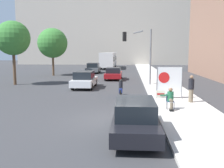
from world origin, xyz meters
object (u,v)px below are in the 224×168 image
object	(u,v)px
traffic_light_pole	(140,47)
motorcycle_on_road	(121,89)
car_on_road_distant	(93,68)
city_bus_on_road	(109,59)
car_on_road_nearest	(84,80)
street_tree_midblock	(53,43)
parked_car_curbside	(135,117)
car_on_road_midblock	(114,73)
street_tree_near_curb	(13,38)
protest_banner	(169,82)
jogger_on_sidewalk	(191,89)
seated_protester	(170,98)

from	to	relation	value
traffic_light_pole	motorcycle_on_road	bearing A→B (deg)	-105.86
car_on_road_distant	city_bus_on_road	bearing A→B (deg)	82.99
car_on_road_nearest	street_tree_midblock	bearing A→B (deg)	119.27
parked_car_curbside	car_on_road_midblock	distance (m)	19.71
car_on_road_midblock	street_tree_near_curb	size ratio (longest dim) A/B	0.69
street_tree_midblock	city_bus_on_road	bearing A→B (deg)	67.99
protest_banner	car_on_road_nearest	world-z (taller)	protest_banner
jogger_on_sidewalk	protest_banner	size ratio (longest dim) A/B	0.80
car_on_road_midblock	car_on_road_distant	world-z (taller)	car_on_road_distant
car_on_road_nearest	motorcycle_on_road	distance (m)	5.53
car_on_road_midblock	street_tree_near_curb	world-z (taller)	street_tree_near_curb
motorcycle_on_road	street_tree_near_curb	world-z (taller)	street_tree_near_curb
protest_banner	car_on_road_midblock	distance (m)	13.21
seated_protester	traffic_light_pole	distance (m)	10.58
traffic_light_pole	seated_protester	bearing A→B (deg)	-83.24
protest_banner	motorcycle_on_road	xyz separation A→B (m)	(-3.27, 1.10, -0.70)
street_tree_midblock	seated_protester	bearing A→B (deg)	-57.88
seated_protester	car_on_road_distant	xyz separation A→B (m)	(-7.72, 24.44, -0.01)
parked_car_curbside	car_on_road_distant	distance (m)	28.90
traffic_light_pole	car_on_road_distant	xyz separation A→B (m)	(-6.53, 14.33, -2.89)
seated_protester	street_tree_near_curb	size ratio (longest dim) A/B	0.19
seated_protester	street_tree_near_curb	xyz separation A→B (m)	(-13.50, 10.35, 3.77)
protest_banner	car_on_road_distant	size ratio (longest dim) A/B	0.49
car_on_road_distant	street_tree_midblock	distance (m)	7.47
seated_protester	car_on_road_distant	world-z (taller)	car_on_road_distant
protest_banner	street_tree_midblock	bearing A→B (deg)	127.89
protest_banner	car_on_road_nearest	distance (m)	8.64
protest_banner	street_tree_near_curb	xyz separation A→B (m)	(-13.95, 7.04, 3.30)
city_bus_on_road	street_tree_near_curb	xyz separation A→B (m)	(-7.17, -25.42, 2.77)
protest_banner	car_on_road_nearest	size ratio (longest dim) A/B	0.48
seated_protester	jogger_on_sidewalk	world-z (taller)	jogger_on_sidewalk
seated_protester	city_bus_on_road	distance (m)	36.35
traffic_light_pole	parked_car_curbside	bearing A→B (deg)	-93.10
car_on_road_midblock	motorcycle_on_road	bearing A→B (deg)	-83.68
protest_banner	car_on_road_midblock	xyz separation A→B (m)	(-4.52, 12.40, -0.53)
seated_protester	street_tree_midblock	size ratio (longest dim) A/B	0.18
parked_car_curbside	street_tree_midblock	distance (m)	26.56
protest_banner	car_on_road_nearest	bearing A→B (deg)	141.01
car_on_road_nearest	car_on_road_distant	size ratio (longest dim) A/B	1.03
car_on_road_distant	street_tree_midblock	xyz separation A→B (m)	(-4.92, -4.29, 3.64)
city_bus_on_road	traffic_light_pole	bearing A→B (deg)	-78.69
parked_car_curbside	jogger_on_sidewalk	bearing A→B (deg)	59.20
car_on_road_distant	motorcycle_on_road	world-z (taller)	car_on_road_distant
street_tree_midblock	parked_car_curbside	bearing A→B (deg)	-66.02
seated_protester	traffic_light_pole	size ratio (longest dim) A/B	0.23
seated_protester	traffic_light_pole	world-z (taller)	traffic_light_pole
street_tree_midblock	motorcycle_on_road	bearing A→B (deg)	-58.00
seated_protester	car_on_road_midblock	distance (m)	16.24
car_on_road_nearest	city_bus_on_road	distance (m)	27.05
car_on_road_midblock	street_tree_near_curb	xyz separation A→B (m)	(-9.43, -5.37, 3.83)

